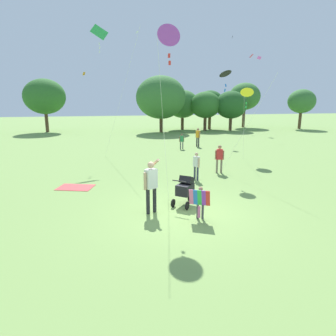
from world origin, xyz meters
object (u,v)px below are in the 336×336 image
(stroller, at_px, (185,188))
(kite_green_novelty, at_px, (247,93))
(child_with_butterfly_kite, at_px, (200,200))
(kite_adult_black, at_px, (169,37))
(person_adult_flyer, at_px, (151,182))
(person_sitting_far, at_px, (198,136))
(person_red_shirt, at_px, (219,157))
(person_couple_left, at_px, (196,164))
(person_kid_running, at_px, (182,140))
(kite_blue_high, at_px, (226,75))
(picnic_blanket, at_px, (76,187))
(kite_orange_delta, at_px, (101,37))

(stroller, bearing_deg, kite_green_novelty, 51.02)
(child_with_butterfly_kite, distance_m, kite_adult_black, 5.32)
(child_with_butterfly_kite, height_order, person_adult_flyer, person_adult_flyer)
(person_adult_flyer, bearing_deg, kite_green_novelty, 47.28)
(kite_green_novelty, xyz_separation_m, person_sitting_far, (-1.24, 5.13, -3.10))
(person_red_shirt, bearing_deg, person_couple_left, -146.50)
(person_kid_running, bearing_deg, kite_green_novelty, -57.21)
(stroller, xyz_separation_m, person_sitting_far, (4.54, 12.28, 0.23))
(kite_blue_high, bearing_deg, person_sitting_far, 80.06)
(person_adult_flyer, relative_size, kite_green_novelty, 0.41)
(child_with_butterfly_kite, height_order, picnic_blanket, child_with_butterfly_kite)
(stroller, bearing_deg, kite_orange_delta, 104.17)
(stroller, relative_size, kite_green_novelty, 0.24)
(kite_green_novelty, xyz_separation_m, person_red_shirt, (-2.89, -3.14, -3.12))
(child_with_butterfly_kite, height_order, kite_orange_delta, kite_orange_delta)
(kite_orange_delta, relative_size, person_couple_left, 6.29)
(person_kid_running, bearing_deg, stroller, -104.82)
(kite_orange_delta, xyz_separation_m, person_sitting_far, (6.99, 2.59, -6.28))
(kite_adult_black, relative_size, kite_green_novelty, 1.39)
(kite_blue_high, distance_m, person_red_shirt, 3.86)
(kite_green_novelty, bearing_deg, kite_blue_high, -132.16)
(kite_orange_delta, xyz_separation_m, person_red_shirt, (5.34, -5.67, -6.30))
(kite_adult_black, xyz_separation_m, person_red_shirt, (3.31, 3.30, -4.70))
(stroller, distance_m, person_sitting_far, 13.09)
(person_red_shirt, xyz_separation_m, person_couple_left, (-1.51, -1.00, -0.08))
(person_sitting_far, bearing_deg, person_red_shirt, -101.29)
(child_with_butterfly_kite, height_order, kite_green_novelty, kite_green_novelty)
(person_red_shirt, relative_size, person_sitting_far, 0.97)
(child_with_butterfly_kite, xyz_separation_m, person_adult_flyer, (-1.35, 0.83, 0.39))
(kite_adult_black, height_order, person_couple_left, kite_adult_black)
(kite_adult_black, relative_size, kite_blue_high, 1.20)
(kite_adult_black, height_order, person_sitting_far, kite_adult_black)
(child_with_butterfly_kite, height_order, person_red_shirt, person_red_shirt)
(person_sitting_far, bearing_deg, kite_blue_high, -99.94)
(kite_blue_high, bearing_deg, person_couple_left, -145.39)
(person_adult_flyer, bearing_deg, child_with_butterfly_kite, -31.66)
(person_adult_flyer, relative_size, kite_orange_delta, 0.22)
(person_adult_flyer, distance_m, person_kid_running, 12.67)
(stroller, distance_m, person_red_shirt, 4.95)
(kite_adult_black, distance_m, kite_orange_delta, 9.34)
(person_kid_running, bearing_deg, person_couple_left, -101.06)
(kite_blue_high, distance_m, person_couple_left, 4.47)
(picnic_blanket, bearing_deg, kite_blue_high, 10.19)
(kite_green_novelty, bearing_deg, person_couple_left, -136.78)
(person_kid_running, bearing_deg, kite_adult_black, -107.81)
(person_couple_left, distance_m, picnic_blanket, 5.27)
(kite_orange_delta, distance_m, picnic_blanket, 9.88)
(kite_blue_high, height_order, person_kid_running, kite_blue_high)
(person_couple_left, bearing_deg, person_adult_flyer, -127.10)
(person_kid_running, bearing_deg, picnic_blanket, -129.03)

